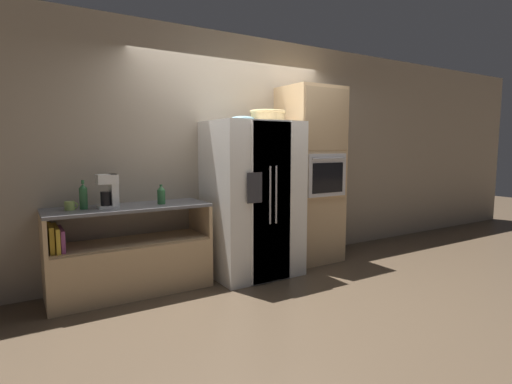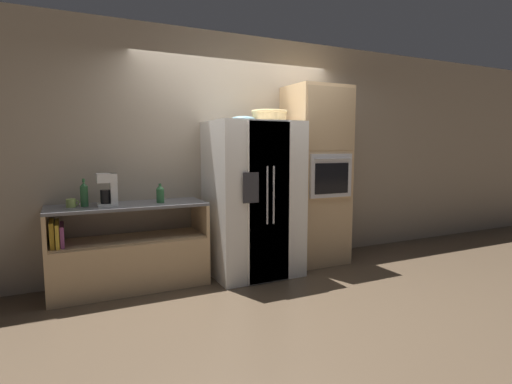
{
  "view_description": "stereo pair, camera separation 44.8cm",
  "coord_description": "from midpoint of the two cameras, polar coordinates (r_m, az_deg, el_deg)",
  "views": [
    {
      "loc": [
        -2.33,
        -3.87,
        1.47
      ],
      "look_at": [
        0.01,
        -0.07,
        0.96
      ],
      "focal_mm": 28.0,
      "sensor_mm": 36.0,
      "label": 1
    },
    {
      "loc": [
        -1.93,
        -4.08,
        1.47
      ],
      "look_at": [
        0.01,
        -0.07,
        0.96
      ],
      "focal_mm": 28.0,
      "sensor_mm": 36.0,
      "label": 2
    }
  ],
  "objects": [
    {
      "name": "coffee_maker",
      "position": [
        4.16,
        -17.42,
        0.54
      ],
      "size": [
        0.19,
        0.17,
        0.32
      ],
      "color": "white",
      "rests_on": "counter_left"
    },
    {
      "name": "bottle_short",
      "position": [
        4.18,
        -20.59,
        -0.31
      ],
      "size": [
        0.07,
        0.07,
        0.28
      ],
      "color": "#33723F",
      "rests_on": "counter_left"
    },
    {
      "name": "mug",
      "position": [
        4.18,
        -22.18,
        -1.49
      ],
      "size": [
        0.12,
        0.09,
        0.08
      ],
      "color": "#B2D166",
      "rests_on": "counter_left"
    },
    {
      "name": "bottle_tall",
      "position": [
        4.25,
        -10.63,
        -0.24
      ],
      "size": [
        0.08,
        0.08,
        0.2
      ],
      "color": "#33723F",
      "rests_on": "counter_left"
    },
    {
      "name": "refrigerator",
      "position": [
        4.57,
        2.43,
        -0.99
      ],
      "size": [
        0.99,
        0.83,
        1.75
      ],
      "color": "white",
      "rests_on": "ground_plane"
    },
    {
      "name": "wall_oven",
      "position": [
        5.12,
        11.02,
        2.31
      ],
      "size": [
        0.71,
        0.68,
        2.21
      ],
      "color": "tan",
      "rests_on": "ground_plane"
    },
    {
      "name": "wicker_basket",
      "position": [
        4.67,
        4.71,
        10.82
      ],
      "size": [
        0.41,
        0.41,
        0.13
      ],
      "color": "tan",
      "rests_on": "refrigerator"
    },
    {
      "name": "ground_plane",
      "position": [
        4.74,
        2.25,
        -11.58
      ],
      "size": [
        20.0,
        20.0,
        0.0
      ],
      "primitive_type": "plane",
      "color": "#4C3D2D"
    },
    {
      "name": "counter_left",
      "position": [
        4.34,
        -14.89,
        -9.21
      ],
      "size": [
        1.57,
        0.56,
        0.88
      ],
      "color": "tan",
      "rests_on": "ground_plane"
    },
    {
      "name": "fruit_bowl",
      "position": [
        4.53,
        1.07,
        10.43
      ],
      "size": [
        0.27,
        0.27,
        0.06
      ],
      "color": "#668C99",
      "rests_on": "refrigerator"
    },
    {
      "name": "wall_back",
      "position": [
        4.91,
        -0.15,
        5.67
      ],
      "size": [
        12.0,
        0.06,
        2.8
      ],
      "color": "tan",
      "rests_on": "ground_plane"
    }
  ]
}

